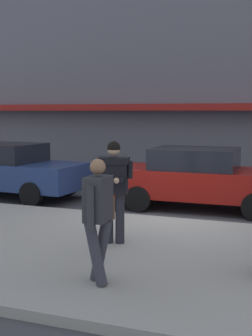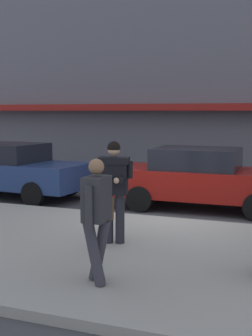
# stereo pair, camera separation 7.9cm
# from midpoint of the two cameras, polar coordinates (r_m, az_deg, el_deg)

# --- Properties ---
(ground_plane) EXTENTS (80.00, 80.00, 0.00)m
(ground_plane) POSITION_cam_midpoint_polar(r_m,az_deg,el_deg) (10.63, 5.02, -6.45)
(ground_plane) COLOR #3D3D42
(sidewalk) EXTENTS (32.00, 5.30, 0.14)m
(sidewalk) POSITION_cam_midpoint_polar(r_m,az_deg,el_deg) (7.71, 6.51, -11.13)
(sidewalk) COLOR #99968E
(sidewalk) RESTS_ON ground
(curb_paint_line) EXTENTS (28.00, 0.12, 0.01)m
(curb_paint_line) POSITION_cam_midpoint_polar(r_m,az_deg,el_deg) (10.47, 10.41, -6.74)
(curb_paint_line) COLOR silver
(curb_paint_line) RESTS_ON ground
(parked_sedan_near) EXTENTS (4.63, 2.20, 1.54)m
(parked_sedan_near) POSITION_cam_midpoint_polar(r_m,az_deg,el_deg) (13.86, -14.31, -0.19)
(parked_sedan_near) COLOR navy
(parked_sedan_near) RESTS_ON ground
(parked_sedan_mid) EXTENTS (4.52, 1.97, 1.54)m
(parked_sedan_mid) POSITION_cam_midpoint_polar(r_m,az_deg,el_deg) (11.89, 8.85, -1.21)
(parked_sedan_mid) COLOR maroon
(parked_sedan_mid) RESTS_ON ground
(man_texting_on_phone) EXTENTS (0.63, 0.64, 1.81)m
(man_texting_on_phone) POSITION_cam_midpoint_polar(r_m,az_deg,el_deg) (8.14, -1.74, -1.58)
(man_texting_on_phone) COLOR #23232B
(man_texting_on_phone) RESTS_ON sidewalk
(pedestrian_with_bag) EXTENTS (0.33, 0.72, 1.70)m
(pedestrian_with_bag) POSITION_cam_midpoint_polar(r_m,az_deg,el_deg) (6.30, -3.71, -5.47)
(pedestrian_with_bag) COLOR #33333D
(pedestrian_with_bag) RESTS_ON sidewalk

